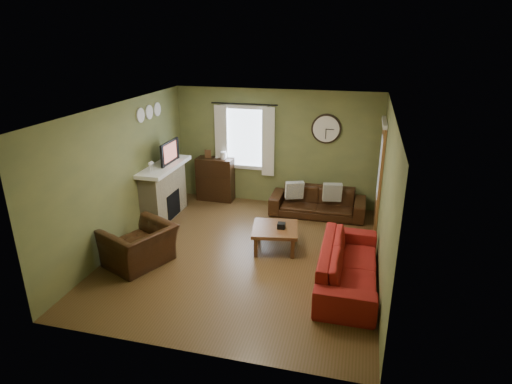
% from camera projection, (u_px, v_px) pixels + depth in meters
% --- Properties ---
extents(floor, '(4.60, 5.20, 0.00)m').
position_uv_depth(floor, '(245.00, 254.00, 7.69)').
color(floor, '#51391D').
rests_on(floor, ground).
extents(ceiling, '(4.60, 5.20, 0.00)m').
position_uv_depth(ceiling, '(244.00, 109.00, 6.78)').
color(ceiling, white).
rests_on(ceiling, ground).
extents(wall_left, '(0.00, 5.20, 2.60)m').
position_uv_depth(wall_left, '(123.00, 175.00, 7.77)').
color(wall_left, olive).
rests_on(wall_left, ground).
extents(wall_right, '(0.00, 5.20, 2.60)m').
position_uv_depth(wall_right, '(385.00, 198.00, 6.70)').
color(wall_right, olive).
rests_on(wall_right, ground).
extents(wall_back, '(4.60, 0.00, 2.60)m').
position_uv_depth(wall_back, '(276.00, 148.00, 9.59)').
color(wall_back, olive).
rests_on(wall_back, ground).
extents(wall_front, '(4.60, 0.00, 2.60)m').
position_uv_depth(wall_front, '(183.00, 260.00, 4.87)').
color(wall_front, olive).
rests_on(wall_front, ground).
extents(fireplace, '(0.40, 1.40, 1.10)m').
position_uv_depth(fireplace, '(164.00, 193.00, 9.03)').
color(fireplace, tan).
rests_on(fireplace, floor).
extents(firebox, '(0.04, 0.60, 0.55)m').
position_uv_depth(firebox, '(173.00, 205.00, 9.07)').
color(firebox, black).
rests_on(firebox, fireplace).
extents(mantel, '(0.58, 1.60, 0.08)m').
position_uv_depth(mantel, '(163.00, 166.00, 8.81)').
color(mantel, white).
rests_on(mantel, fireplace).
extents(tv, '(0.08, 0.60, 0.35)m').
position_uv_depth(tv, '(166.00, 155.00, 8.87)').
color(tv, black).
rests_on(tv, mantel).
extents(tv_screen, '(0.02, 0.62, 0.36)m').
position_uv_depth(tv_screen, '(170.00, 152.00, 8.83)').
color(tv_screen, '#994C3F').
rests_on(tv_screen, mantel).
extents(medallion_left, '(0.28, 0.28, 0.03)m').
position_uv_depth(medallion_left, '(140.00, 115.00, 8.15)').
color(medallion_left, white).
rests_on(medallion_left, wall_left).
extents(medallion_mid, '(0.28, 0.28, 0.03)m').
position_uv_depth(medallion_mid, '(149.00, 112.00, 8.47)').
color(medallion_mid, white).
rests_on(medallion_mid, wall_left).
extents(medallion_right, '(0.28, 0.28, 0.03)m').
position_uv_depth(medallion_right, '(157.00, 109.00, 8.79)').
color(medallion_right, white).
rests_on(medallion_right, wall_left).
extents(window_pane, '(1.00, 0.02, 1.30)m').
position_uv_depth(window_pane, '(246.00, 138.00, 9.67)').
color(window_pane, silver).
rests_on(window_pane, wall_back).
extents(curtain_rod, '(0.03, 0.03, 1.50)m').
position_uv_depth(curtain_rod, '(244.00, 104.00, 9.31)').
color(curtain_rod, black).
rests_on(curtain_rod, wall_back).
extents(curtain_left, '(0.28, 0.04, 1.55)m').
position_uv_depth(curtain_left, '(221.00, 139.00, 9.72)').
color(curtain_left, silver).
rests_on(curtain_left, wall_back).
extents(curtain_right, '(0.28, 0.04, 1.55)m').
position_uv_depth(curtain_right, '(268.00, 142.00, 9.47)').
color(curtain_right, silver).
rests_on(curtain_right, wall_back).
extents(wall_clock, '(0.64, 0.06, 0.64)m').
position_uv_depth(wall_clock, '(326.00, 129.00, 9.12)').
color(wall_clock, white).
rests_on(wall_clock, wall_back).
extents(door, '(0.05, 0.90, 2.10)m').
position_uv_depth(door, '(380.00, 177.00, 8.48)').
color(door, brown).
rests_on(door, floor).
extents(bookshelf, '(0.85, 0.36, 1.01)m').
position_uv_depth(bookshelf, '(215.00, 179.00, 10.01)').
color(bookshelf, black).
rests_on(bookshelf, floor).
extents(book, '(0.19, 0.23, 0.02)m').
position_uv_depth(book, '(216.00, 159.00, 9.95)').
color(book, brown).
rests_on(book, bookshelf).
extents(sofa_brown, '(2.02, 0.79, 0.59)m').
position_uv_depth(sofa_brown, '(317.00, 202.00, 9.23)').
color(sofa_brown, black).
rests_on(sofa_brown, floor).
extents(pillow_left, '(0.40, 0.25, 0.39)m').
position_uv_depth(pillow_left, '(294.00, 190.00, 9.19)').
color(pillow_left, '#999D94').
rests_on(pillow_left, sofa_brown).
extents(pillow_right, '(0.41, 0.19, 0.40)m').
position_uv_depth(pillow_right, '(332.00, 192.00, 9.07)').
color(pillow_right, '#999D94').
rests_on(pillow_right, sofa_brown).
extents(sofa_red, '(0.87, 2.22, 0.65)m').
position_uv_depth(sofa_red, '(349.00, 265.00, 6.68)').
color(sofa_red, maroon).
rests_on(sofa_red, floor).
extents(armchair, '(1.28, 1.35, 0.69)m').
position_uv_depth(armchair, '(139.00, 246.00, 7.24)').
color(armchair, black).
rests_on(armchair, floor).
extents(coffee_table, '(0.93, 0.93, 0.43)m').
position_uv_depth(coffee_table, '(275.00, 238.00, 7.79)').
color(coffee_table, brown).
rests_on(coffee_table, floor).
extents(tissue_box, '(0.14, 0.14, 0.10)m').
position_uv_depth(tissue_box, '(281.00, 230.00, 7.69)').
color(tissue_box, black).
rests_on(tissue_box, coffee_table).
extents(wine_glass_a, '(0.08, 0.08, 0.22)m').
position_uv_depth(wine_glass_a, '(150.00, 168.00, 8.23)').
color(wine_glass_a, white).
rests_on(wine_glass_a, mantel).
extents(wine_glass_b, '(0.08, 0.08, 0.22)m').
position_uv_depth(wine_glass_b, '(152.00, 167.00, 8.30)').
color(wine_glass_b, white).
rests_on(wine_glass_b, mantel).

